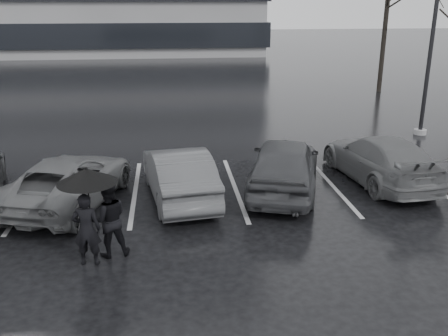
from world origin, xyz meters
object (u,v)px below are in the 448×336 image
pedestrian_left (87,229)px  tree_north (386,15)px  car_main (284,164)px  pedestrian_right (108,219)px  car_west_b (69,180)px  car_west_a (179,173)px  lamp_post (433,28)px  car_east (380,159)px

pedestrian_left → tree_north: size_ratio=0.18×
car_main → pedestrian_right: size_ratio=2.75×
car_west_b → tree_north: (14.83, 15.15, 3.62)m
car_west_a → pedestrian_left: 3.84m
car_west_a → lamp_post: lamp_post is taller
pedestrian_right → lamp_post: lamp_post is taller
car_main → car_east: bearing=-153.6°
pedestrian_left → lamp_post: lamp_post is taller
pedestrian_right → tree_north: bearing=-140.1°
lamp_post → tree_north: bearing=76.2°
car_west_b → pedestrian_left: 3.43m
car_main → car_west_b: 5.75m
pedestrian_right → car_west_a: bearing=-130.1°
tree_north → lamp_post: bearing=-103.8°
car_west_b → lamp_post: size_ratio=0.51×
car_west_a → lamp_post: size_ratio=0.47×
car_west_a → car_east: size_ratio=0.90×
car_west_b → pedestrian_left: (0.93, -3.29, 0.13)m
pedestrian_right → car_west_b: bearing=-79.3°
pedestrian_left → tree_north: bearing=-123.7°
pedestrian_left → car_east: bearing=-149.3°
car_main → tree_north: 17.79m
tree_north → car_west_a: bearing=-128.4°
car_east → car_main: bearing=2.6°
pedestrian_left → lamp_post: bearing=-139.0°
car_west_a → pedestrian_right: (-1.51, -3.00, 0.12)m
car_west_b → pedestrian_right: size_ratio=2.79×
car_west_a → car_west_b: size_ratio=0.92×
car_west_a → pedestrian_left: (-1.90, -3.33, 0.07)m
car_main → pedestrian_right: (-4.41, -3.22, 0.05)m
lamp_post → car_main: bearing=-141.4°
pedestrian_left → lamp_post: 14.99m
car_west_a → car_east: car_west_a is taller
car_east → pedestrian_right: (-7.35, -3.68, 0.14)m
car_main → car_west_a: car_main is taller
pedestrian_left → tree_north: (13.89, 18.45, 3.49)m
car_east → pedestrian_right: bearing=20.3°
lamp_post → tree_north: lamp_post is taller
car_west_b → pedestrian_left: bearing=122.5°
car_east → lamp_post: lamp_post is taller
car_west_a → car_east: bearing=178.2°
pedestrian_right → car_main: bearing=-157.3°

